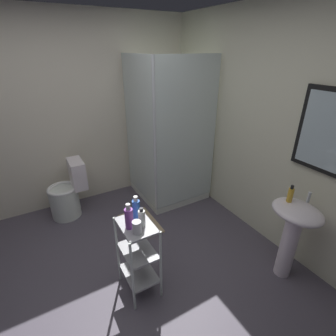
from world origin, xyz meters
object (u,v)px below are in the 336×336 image
pedestal_sink (293,227)px  rinse_cup (137,227)px  lotion_bottle_white (142,218)px  conditioner_bottle_purple (129,218)px  hand_soap_bottle (290,195)px  shower_stall (166,169)px  shampoo_bottle_blue (136,209)px  bath_mat (140,223)px  storage_cart (138,252)px  toilet (68,194)px

pedestal_sink → rinse_cup: bearing=-108.7°
lotion_bottle_white → conditioner_bottle_purple: 0.10m
hand_soap_bottle → rinse_cup: hand_soap_bottle is taller
hand_soap_bottle → conditioner_bottle_purple: bearing=-108.6°
lotion_bottle_white → shower_stall: bearing=143.6°
pedestal_sink → conditioner_bottle_purple: 1.50m
shampoo_bottle_blue → rinse_cup: (0.18, -0.08, -0.04)m
lotion_bottle_white → conditioner_bottle_purple: conditioner_bottle_purple is taller
bath_mat → conditioner_bottle_purple: bearing=-27.1°
conditioner_bottle_purple → rinse_cup: size_ratio=2.10×
hand_soap_bottle → rinse_cup: (-0.37, -1.33, -0.09)m
storage_cart → lotion_bottle_white: bearing=45.5°
toilet → conditioner_bottle_purple: conditioner_bottle_purple is taller
shower_stall → bath_mat: 0.88m
conditioner_bottle_purple → hand_soap_bottle: bearing=71.4°
shower_stall → conditioner_bottle_purple: size_ratio=8.84×
shampoo_bottle_blue → bath_mat: size_ratio=0.36×
conditioner_bottle_purple → bath_mat: bearing=152.9°
toilet → storage_cart: bearing=12.3°
storage_cart → rinse_cup: bearing=-18.6°
toilet → shower_stall: bearing=79.3°
storage_cart → shampoo_bottle_blue: bearing=153.4°
shower_stall → rinse_cup: shower_stall is taller
storage_cart → conditioner_bottle_purple: 0.41m
shower_stall → toilet: shower_stall is taller
hand_soap_bottle → conditioner_bottle_purple: (-0.46, -1.35, -0.04)m
hand_soap_bottle → lotion_bottle_white: 1.33m
hand_soap_bottle → shampoo_bottle_blue: bearing=-113.7°
pedestal_sink → shower_stall: bearing=-170.8°
storage_cart → bath_mat: 1.04m
storage_cart → bath_mat: bearing=155.8°
pedestal_sink → storage_cart: bearing=-112.9°
shower_stall → hand_soap_bottle: shower_stall is taller
hand_soap_bottle → storage_cart: bearing=-109.8°
pedestal_sink → lotion_bottle_white: (-0.52, -1.27, 0.24)m
storage_cart → hand_soap_bottle: hand_soap_bottle is taller
hand_soap_bottle → rinse_cup: size_ratio=1.51×
pedestal_sink → rinse_cup: 1.44m
toilet → bath_mat: toilet is taller
pedestal_sink → storage_cart: 1.43m
shampoo_bottle_blue → conditioner_bottle_purple: conditioner_bottle_purple is taller
lotion_bottle_white → bath_mat: lotion_bottle_white is taller
storage_cart → hand_soap_bottle: (0.46, 1.29, 0.44)m
toilet → hand_soap_bottle: bearing=39.1°
storage_cart → lotion_bottle_white: (0.04, 0.04, 0.38)m
conditioner_bottle_purple → rinse_cup: conditioner_bottle_purple is taller
storage_cart → shampoo_bottle_blue: 0.41m
bath_mat → toilet: bearing=-132.8°
shower_stall → shampoo_bottle_blue: shower_stall is taller
pedestal_sink → conditioner_bottle_purple: bearing=-111.6°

